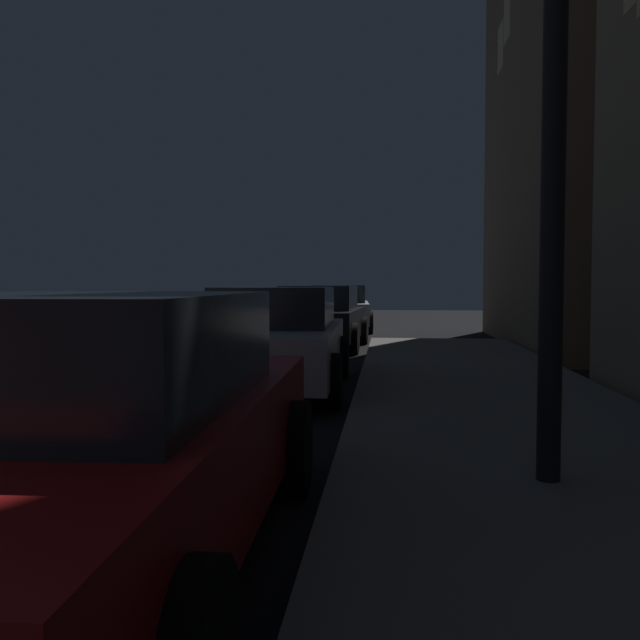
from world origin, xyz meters
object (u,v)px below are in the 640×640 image
car_silver (275,339)px  car_white (339,308)px  car_red (79,435)px  car_black (320,318)px

car_silver → car_white: (0.00, 12.43, -0.01)m
car_silver → car_red: bearing=-90.0°
car_black → car_white: size_ratio=0.90×
car_red → car_silver: (-0.00, 6.25, -0.01)m
car_silver → car_black: size_ratio=1.07×
car_red → car_silver: size_ratio=1.04×
car_black → car_red: bearing=-90.0°
car_red → car_black: size_ratio=1.12×
car_red → car_silver: bearing=90.0°
car_red → car_black: (-0.00, 12.55, -0.01)m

